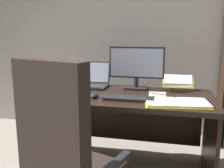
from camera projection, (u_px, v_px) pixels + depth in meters
name	position (u px, v px, depth m)	size (l,w,h in m)	color
wall_back	(139.00, 26.00, 3.21)	(4.83, 0.12, 2.72)	beige
desk	(124.00, 113.00, 2.41)	(1.61, 0.80, 0.73)	black
office_chair	(66.00, 165.00, 1.56)	(0.70, 0.62, 1.14)	#232326
monitor	(136.00, 67.00, 2.50)	(0.54, 0.16, 0.42)	#232326
laptop	(94.00, 82.00, 2.64)	(0.30, 0.32, 0.25)	#232326
keyboard	(129.00, 98.00, 2.12)	(0.42, 0.15, 0.02)	#232326
computer_mouse	(94.00, 96.00, 2.19)	(0.06, 0.10, 0.04)	#232326
reading_stand_with_book	(178.00, 83.00, 2.50)	(0.29, 0.27, 0.13)	#232326
open_binder	(177.00, 103.00, 1.99)	(0.53, 0.35, 0.02)	yellow
notepad	(157.00, 95.00, 2.26)	(0.15, 0.21, 0.01)	silver
pen	(160.00, 94.00, 2.26)	(0.01, 0.01, 0.14)	maroon
coffee_mug	(59.00, 85.00, 2.49)	(0.08, 0.08, 0.10)	maroon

